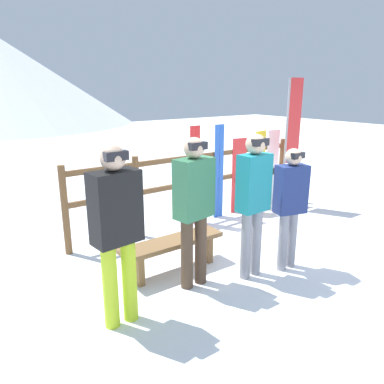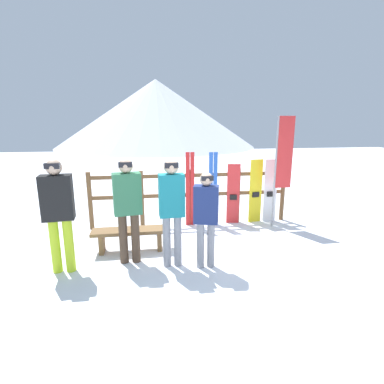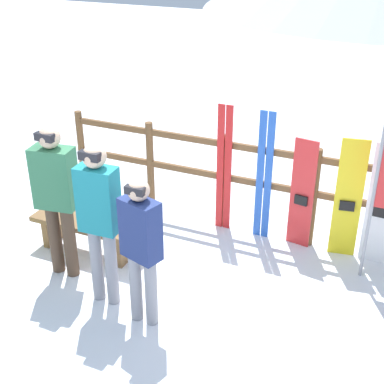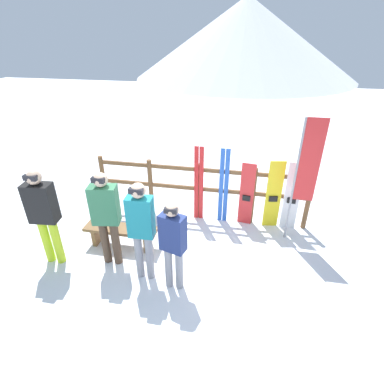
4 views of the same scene
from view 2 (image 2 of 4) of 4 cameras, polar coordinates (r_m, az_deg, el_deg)
ground_plane at (r=5.41m, az=2.69°, el=-12.58°), size 40.00×40.00×0.00m
mountain_backdrop at (r=28.63m, az=-6.84°, el=14.63°), size 18.00×18.00×6.00m
fence at (r=6.87m, az=-0.22°, el=-0.20°), size 4.58×0.10×1.29m
bench at (r=5.70m, az=-11.61°, el=-7.96°), size 1.40×0.36×0.42m
person_plaid_green at (r=5.03m, az=-12.16°, el=-2.18°), size 0.48×0.32×1.79m
person_black at (r=5.04m, az=-24.13°, el=-2.87°), size 0.48×0.30×1.81m
person_navy at (r=4.79m, az=2.68°, el=-4.06°), size 0.43×0.31×1.59m
person_teal at (r=4.80m, az=-3.89°, el=-2.38°), size 0.41×0.24×1.79m
ski_pair_red at (r=6.79m, az=-0.37°, el=0.48°), size 0.20×0.02×1.69m
ski_pair_blue at (r=6.88m, az=4.00°, el=0.59°), size 0.20×0.02×1.68m
snowboard_red at (r=7.03m, az=7.86°, el=-0.42°), size 0.29×0.09×1.41m
snowboard_yellow at (r=7.19m, az=12.02°, el=0.11°), size 0.31×0.10×1.50m
snowboard_white at (r=7.33m, az=14.68°, el=0.20°), size 0.31×0.07×1.50m
rental_flag at (r=6.89m, az=16.65°, el=5.80°), size 0.40×0.04×2.47m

